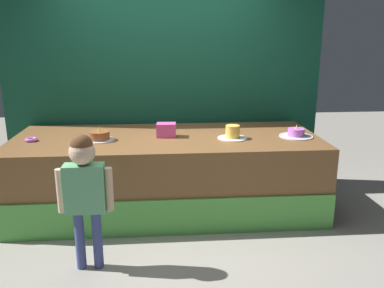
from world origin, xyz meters
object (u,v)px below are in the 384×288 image
Objects in this scene: cake_left at (99,136)px; cake_right at (296,134)px; pink_box at (166,130)px; cake_center at (233,133)px; child_figure at (85,184)px; donut at (31,140)px.

cake_left reaches higher than cake_right.
pink_box is 0.66× the size of cake_left.
cake_center reaches higher than cake_right.
pink_box is (0.66, 1.14, 0.15)m from child_figure.
cake_left reaches higher than pink_box.
cake_right is (2.75, -0.04, 0.02)m from donut.
cake_right is at bearing -0.40° from cake_left.
cake_left is at bearing 91.28° from child_figure.
child_figure is 3.21× the size of cake_right.
child_figure is 1.05m from cake_left.
pink_box is 0.69m from cake_left.
cake_left is at bearing 179.60° from cake_right.
child_figure reaches higher than cake_right.
donut is 0.69m from cake_left.
donut is at bearing 123.73° from child_figure.
donut is (-0.71, 1.06, 0.10)m from child_figure.
cake_right is (1.37, -0.11, -0.04)m from pink_box.
pink_box is at bearing 169.06° from cake_center.
donut is 2.75m from cake_right.
child_figure is at bearing -143.32° from cake_center.
donut is (-1.37, -0.08, -0.06)m from pink_box.
child_figure reaches higher than cake_center.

